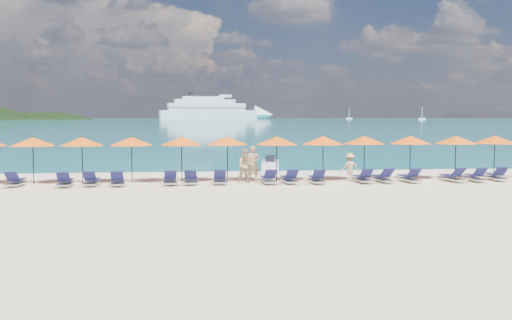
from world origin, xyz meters
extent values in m
plane|color=beige|center=(0.00, 0.00, 0.00)|extent=(1400.00, 1400.00, 0.00)
cube|color=#1FA9B2|center=(0.00, 660.00, 0.01)|extent=(1600.00, 1300.00, 0.01)
ellipsoid|color=black|center=(-150.00, 560.00, -35.00)|extent=(162.00, 126.00, 85.50)
cube|color=silver|center=(10.64, 604.26, 4.79)|extent=(107.07, 34.66, 9.58)
cone|color=silver|center=(73.17, 613.69, 4.79)|extent=(23.99, 23.99, 21.08)
cube|color=silver|center=(8.74, 603.98, 13.41)|extent=(85.80, 28.68, 7.66)
cube|color=silver|center=(6.85, 603.69, 19.16)|extent=(66.76, 23.95, 4.79)
cube|color=silver|center=(4.95, 603.41, 22.99)|extent=(45.48, 17.97, 3.35)
cube|color=black|center=(8.74, 603.98, 11.98)|extent=(86.87, 29.02, 0.86)
cube|color=black|center=(8.74, 603.98, 15.33)|extent=(84.73, 28.33, 0.86)
cylinder|color=black|center=(-8.12, 601.44, 26.83)|extent=(4.22, 4.22, 5.27)
cube|color=silver|center=(197.95, 468.32, 0.84)|extent=(6.31, 2.10, 1.68)
cylinder|color=silver|center=(197.95, 468.32, 6.31)|extent=(0.38, 0.38, 10.52)
cube|color=silver|center=(165.48, 592.80, 0.87)|extent=(6.53, 2.18, 1.74)
cylinder|color=silver|center=(165.48, 592.80, 6.53)|extent=(0.39, 0.39, 10.88)
cube|color=silver|center=(1.54, 9.70, 0.32)|extent=(1.33, 2.69, 0.59)
cube|color=black|center=(1.51, 9.48, 0.75)|extent=(0.69, 1.14, 0.38)
cylinder|color=black|center=(1.64, 10.33, 0.91)|extent=(0.59, 0.15, 0.06)
imported|color=tan|center=(0.04, 4.71, 0.88)|extent=(0.65, 0.44, 1.76)
imported|color=tan|center=(-0.39, 4.11, 0.83)|extent=(0.86, 0.57, 1.66)
imported|color=tan|center=(4.81, 4.31, 0.70)|extent=(0.92, 0.44, 1.41)
cylinder|color=black|center=(-10.49, 4.88, 1.10)|extent=(0.05, 0.05, 2.20)
cone|color=#FF5C0D|center=(-10.49, 4.88, 2.02)|extent=(2.10, 2.10, 0.42)
sphere|color=black|center=(-10.49, 4.88, 2.24)|extent=(0.08, 0.08, 0.08)
cylinder|color=black|center=(-8.20, 4.85, 1.10)|extent=(0.05, 0.05, 2.20)
cone|color=#FF5C0D|center=(-8.20, 4.85, 2.02)|extent=(2.10, 2.10, 0.42)
sphere|color=black|center=(-8.20, 4.85, 2.24)|extent=(0.08, 0.08, 0.08)
cylinder|color=black|center=(-5.87, 4.90, 1.10)|extent=(0.05, 0.05, 2.20)
cone|color=#FF5C0D|center=(-5.87, 4.90, 2.02)|extent=(2.10, 2.10, 0.42)
sphere|color=black|center=(-5.87, 4.90, 2.24)|extent=(0.08, 0.08, 0.08)
cylinder|color=black|center=(-3.46, 4.91, 1.10)|extent=(0.05, 0.05, 2.20)
cone|color=#FF5C0D|center=(-3.46, 4.91, 2.02)|extent=(2.10, 2.10, 0.42)
sphere|color=black|center=(-3.46, 4.91, 2.24)|extent=(0.08, 0.08, 0.08)
cylinder|color=black|center=(-1.21, 5.08, 1.10)|extent=(0.05, 0.05, 2.20)
cone|color=#FF5C0D|center=(-1.21, 5.08, 2.02)|extent=(2.10, 2.10, 0.42)
sphere|color=black|center=(-1.21, 5.08, 2.24)|extent=(0.08, 0.08, 0.08)
cylinder|color=black|center=(1.23, 4.83, 1.10)|extent=(0.05, 0.05, 2.20)
cone|color=#FF5C0D|center=(1.23, 4.83, 2.02)|extent=(2.10, 2.10, 0.42)
sphere|color=black|center=(1.23, 4.83, 2.24)|extent=(0.08, 0.08, 0.08)
cylinder|color=black|center=(3.57, 4.80, 1.10)|extent=(0.05, 0.05, 2.20)
cone|color=#FF5C0D|center=(3.57, 4.80, 2.02)|extent=(2.10, 2.10, 0.42)
sphere|color=black|center=(3.57, 4.80, 2.24)|extent=(0.08, 0.08, 0.08)
cylinder|color=black|center=(5.76, 5.05, 1.10)|extent=(0.05, 0.05, 2.20)
cone|color=#FF5C0D|center=(5.76, 5.05, 2.02)|extent=(2.10, 2.10, 0.42)
sphere|color=black|center=(5.76, 5.05, 2.24)|extent=(0.08, 0.08, 0.08)
cylinder|color=black|center=(8.16, 4.99, 1.10)|extent=(0.05, 0.05, 2.20)
cone|color=#FF5C0D|center=(8.16, 4.99, 2.02)|extent=(2.10, 2.10, 0.42)
sphere|color=black|center=(8.16, 4.99, 2.24)|extent=(0.08, 0.08, 0.08)
cylinder|color=black|center=(10.50, 4.80, 1.10)|extent=(0.05, 0.05, 2.20)
cone|color=#FF5C0D|center=(10.50, 4.80, 2.02)|extent=(2.10, 2.10, 0.42)
sphere|color=black|center=(10.50, 4.80, 2.24)|extent=(0.08, 0.08, 0.08)
cylinder|color=black|center=(12.67, 4.92, 1.10)|extent=(0.05, 0.05, 2.20)
cone|color=#FF5C0D|center=(12.67, 4.92, 2.02)|extent=(2.10, 2.10, 0.42)
sphere|color=black|center=(12.67, 4.92, 2.24)|extent=(0.08, 0.08, 0.08)
cube|color=silver|center=(-11.04, 3.91, 0.14)|extent=(0.65, 1.71, 0.06)
cube|color=#171744|center=(-11.04, 4.16, 0.30)|extent=(0.57, 1.11, 0.04)
cube|color=#171744|center=(-11.02, 3.36, 0.55)|extent=(0.56, 0.55, 0.43)
cube|color=silver|center=(-8.74, 3.57, 0.14)|extent=(0.74, 1.74, 0.06)
cube|color=#171744|center=(-8.76, 3.82, 0.30)|extent=(0.62, 1.14, 0.04)
cube|color=#171744|center=(-8.70, 3.02, 0.55)|extent=(0.59, 0.57, 0.43)
cube|color=silver|center=(-7.59, 3.74, 0.14)|extent=(0.62, 1.70, 0.06)
cube|color=#171744|center=(-7.59, 3.99, 0.30)|extent=(0.55, 1.10, 0.04)
cube|color=#171744|center=(-7.59, 3.19, 0.55)|extent=(0.55, 0.54, 0.43)
cube|color=silver|center=(-6.38, 3.59, 0.14)|extent=(0.76, 1.75, 0.06)
cube|color=#171744|center=(-6.40, 3.84, 0.30)|extent=(0.64, 1.14, 0.04)
cube|color=#171744|center=(-6.34, 3.04, 0.55)|extent=(0.59, 0.58, 0.43)
cube|color=silver|center=(-3.99, 3.77, 0.14)|extent=(0.76, 1.74, 0.06)
cube|color=#171744|center=(-4.01, 4.02, 0.30)|extent=(0.64, 1.14, 0.04)
cube|color=#171744|center=(-3.94, 3.23, 0.55)|extent=(0.59, 0.58, 0.43)
cube|color=silver|center=(-3.01, 3.82, 0.14)|extent=(0.68, 1.72, 0.06)
cube|color=#171744|center=(-3.00, 4.07, 0.30)|extent=(0.59, 1.12, 0.04)
cube|color=#171744|center=(-3.03, 3.27, 0.55)|extent=(0.57, 0.56, 0.43)
cube|color=silver|center=(-1.65, 3.87, 0.14)|extent=(0.66, 1.71, 0.06)
cube|color=#171744|center=(-1.64, 4.12, 0.30)|extent=(0.57, 1.11, 0.04)
cube|color=#171744|center=(-1.66, 3.32, 0.55)|extent=(0.56, 0.55, 0.43)
cube|color=silver|center=(0.66, 3.70, 0.14)|extent=(0.72, 1.73, 0.06)
cube|color=#171744|center=(0.65, 3.95, 0.30)|extent=(0.62, 1.13, 0.04)
cube|color=#171744|center=(0.70, 3.15, 0.55)|extent=(0.58, 0.57, 0.43)
cube|color=silver|center=(1.68, 3.72, 0.14)|extent=(0.74, 1.74, 0.06)
cube|color=#171744|center=(1.66, 3.97, 0.30)|extent=(0.63, 1.14, 0.04)
cube|color=#171744|center=(1.72, 3.17, 0.55)|extent=(0.59, 0.58, 0.43)
cube|color=silver|center=(2.98, 3.57, 0.14)|extent=(0.62, 1.70, 0.06)
cube|color=#171744|center=(2.98, 3.82, 0.30)|extent=(0.55, 1.10, 0.04)
cube|color=#171744|center=(2.98, 3.02, 0.55)|extent=(0.55, 0.54, 0.43)
cube|color=silver|center=(5.29, 3.64, 0.14)|extent=(0.65, 1.71, 0.06)
cube|color=#171744|center=(5.28, 3.89, 0.30)|extent=(0.57, 1.11, 0.04)
cube|color=#171744|center=(5.30, 3.09, 0.55)|extent=(0.56, 0.55, 0.43)
cube|color=silver|center=(6.29, 3.70, 0.14)|extent=(0.79, 1.76, 0.06)
cube|color=#171744|center=(6.26, 3.95, 0.30)|extent=(0.66, 1.15, 0.04)
cube|color=#171744|center=(6.34, 3.16, 0.55)|extent=(0.60, 0.59, 0.43)
cube|color=silver|center=(7.61, 3.61, 0.14)|extent=(0.74, 1.74, 0.06)
cube|color=#171744|center=(7.59, 3.86, 0.30)|extent=(0.63, 1.14, 0.04)
cube|color=#171744|center=(7.65, 3.07, 0.55)|extent=(0.59, 0.57, 0.43)
cube|color=silver|center=(9.82, 3.63, 0.14)|extent=(0.78, 1.75, 0.06)
cube|color=#171744|center=(9.80, 3.87, 0.30)|extent=(0.65, 1.15, 0.04)
cube|color=#171744|center=(9.87, 3.08, 0.55)|extent=(0.60, 0.59, 0.43)
cube|color=silver|center=(10.97, 3.56, 0.14)|extent=(0.73, 1.74, 0.06)
cube|color=#171744|center=(10.98, 3.81, 0.30)|extent=(0.62, 1.13, 0.04)
cube|color=#171744|center=(10.93, 3.01, 0.55)|extent=(0.59, 0.57, 0.43)
cube|color=silver|center=(12.21, 3.86, 0.14)|extent=(0.79, 1.76, 0.06)
cube|color=#171744|center=(12.24, 4.11, 0.30)|extent=(0.66, 1.15, 0.04)
cube|color=#171744|center=(12.15, 3.31, 0.55)|extent=(0.60, 0.59, 0.43)
camera|label=1|loc=(-2.75, -23.14, 3.23)|focal=40.00mm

